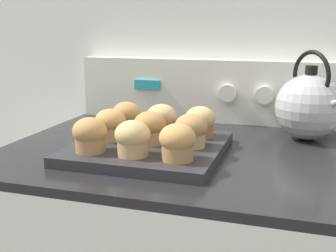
{
  "coord_description": "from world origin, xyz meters",
  "views": [
    {
      "loc": [
        0.26,
        -0.56,
        1.17
      ],
      "look_at": [
        -0.02,
        0.31,
        0.95
      ],
      "focal_mm": 45.0,
      "sensor_mm": 36.0,
      "label": 1
    }
  ],
  "objects_px": {
    "muffin_r0_c0": "(90,135)",
    "muffin_r0_c1": "(133,138)",
    "muffin_pan": "(149,148)",
    "muffin_r0_c2": "(177,142)",
    "muffin_r1_c0": "(110,125)",
    "tea_kettle": "(309,106)",
    "muffin_r1_c1": "(150,128)",
    "muffin_r2_c2": "(200,122)",
    "muffin_r2_c0": "(127,116)",
    "muffin_r2_c1": "(161,119)",
    "muffin_r1_c2": "(191,131)"
  },
  "relations": [
    {
      "from": "muffin_r1_c2",
      "to": "muffin_r2_c2",
      "type": "relative_size",
      "value": 1.0
    },
    {
      "from": "muffin_pan",
      "to": "muffin_r1_c0",
      "type": "bearing_deg",
      "value": 179.65
    },
    {
      "from": "muffin_r0_c1",
      "to": "muffin_r1_c2",
      "type": "distance_m",
      "value": 0.13
    },
    {
      "from": "muffin_r2_c1",
      "to": "muffin_r0_c1",
      "type": "bearing_deg",
      "value": -89.53
    },
    {
      "from": "muffin_r2_c0",
      "to": "muffin_r1_c0",
      "type": "bearing_deg",
      "value": -89.6
    },
    {
      "from": "muffin_r0_c2",
      "to": "muffin_r1_c0",
      "type": "height_order",
      "value": "same"
    },
    {
      "from": "muffin_r1_c0",
      "to": "muffin_r1_c1",
      "type": "bearing_deg",
      "value": 0.52
    },
    {
      "from": "muffin_r2_c2",
      "to": "tea_kettle",
      "type": "bearing_deg",
      "value": 29.93
    },
    {
      "from": "muffin_r1_c0",
      "to": "muffin_r1_c2",
      "type": "height_order",
      "value": "same"
    },
    {
      "from": "muffin_r0_c2",
      "to": "muffin_r1_c1",
      "type": "distance_m",
      "value": 0.13
    },
    {
      "from": "muffin_pan",
      "to": "muffin_r0_c2",
      "type": "relative_size",
      "value": 4.48
    },
    {
      "from": "muffin_r1_c1",
      "to": "muffin_r2_c0",
      "type": "bearing_deg",
      "value": 135.29
    },
    {
      "from": "muffin_r1_c2",
      "to": "tea_kettle",
      "type": "xyz_separation_m",
      "value": [
        0.23,
        0.22,
        0.03
      ]
    },
    {
      "from": "muffin_r2_c2",
      "to": "muffin_r1_c0",
      "type": "bearing_deg",
      "value": -153.96
    },
    {
      "from": "muffin_r1_c0",
      "to": "tea_kettle",
      "type": "relative_size",
      "value": 0.33
    },
    {
      "from": "muffin_r2_c0",
      "to": "muffin_r2_c2",
      "type": "height_order",
      "value": "same"
    },
    {
      "from": "muffin_r1_c1",
      "to": "muffin_r2_c0",
      "type": "height_order",
      "value": "same"
    },
    {
      "from": "muffin_r1_c0",
      "to": "muffin_r0_c2",
      "type": "bearing_deg",
      "value": -27.36
    },
    {
      "from": "muffin_r0_c0",
      "to": "muffin_r0_c2",
      "type": "distance_m",
      "value": 0.18
    },
    {
      "from": "muffin_r0_c1",
      "to": "muffin_r2_c2",
      "type": "relative_size",
      "value": 1.0
    },
    {
      "from": "muffin_r0_c0",
      "to": "muffin_r2_c1",
      "type": "height_order",
      "value": "same"
    },
    {
      "from": "muffin_pan",
      "to": "muffin_r1_c2",
      "type": "distance_m",
      "value": 0.1
    },
    {
      "from": "muffin_r2_c1",
      "to": "muffin_r1_c2",
      "type": "bearing_deg",
      "value": -42.88
    },
    {
      "from": "muffin_r1_c2",
      "to": "muffin_r2_c0",
      "type": "bearing_deg",
      "value": 153.78
    },
    {
      "from": "muffin_pan",
      "to": "muffin_r1_c1",
      "type": "xyz_separation_m",
      "value": [
        0.0,
        0.0,
        0.05
      ]
    },
    {
      "from": "muffin_r0_c0",
      "to": "muffin_r0_c2",
      "type": "height_order",
      "value": "same"
    },
    {
      "from": "muffin_pan",
      "to": "muffin_r2_c2",
      "type": "bearing_deg",
      "value": 44.07
    },
    {
      "from": "muffin_r1_c0",
      "to": "tea_kettle",
      "type": "xyz_separation_m",
      "value": [
        0.41,
        0.22,
        0.03
      ]
    },
    {
      "from": "muffin_r0_c0",
      "to": "muffin_r0_c2",
      "type": "xyz_separation_m",
      "value": [
        0.18,
        0.0,
        0.0
      ]
    },
    {
      "from": "muffin_pan",
      "to": "tea_kettle",
      "type": "xyz_separation_m",
      "value": [
        0.33,
        0.22,
        0.07
      ]
    },
    {
      "from": "muffin_r1_c2",
      "to": "muffin_r2_c2",
      "type": "xyz_separation_m",
      "value": [
        -0.0,
        0.09,
        0.0
      ]
    },
    {
      "from": "muffin_r0_c2",
      "to": "muffin_r2_c2",
      "type": "height_order",
      "value": "same"
    },
    {
      "from": "muffin_r1_c1",
      "to": "muffin_r2_c1",
      "type": "bearing_deg",
      "value": 91.91
    },
    {
      "from": "muffin_r1_c2",
      "to": "muffin_r2_c1",
      "type": "xyz_separation_m",
      "value": [
        -0.09,
        0.09,
        0.0
      ]
    },
    {
      "from": "muffin_r1_c2",
      "to": "muffin_r2_c2",
      "type": "distance_m",
      "value": 0.09
    },
    {
      "from": "muffin_r0_c1",
      "to": "muffin_r2_c1",
      "type": "bearing_deg",
      "value": 90.47
    },
    {
      "from": "muffin_r1_c0",
      "to": "muffin_r2_c1",
      "type": "xyz_separation_m",
      "value": [
        0.09,
        0.09,
        0.0
      ]
    },
    {
      "from": "muffin_r1_c0",
      "to": "tea_kettle",
      "type": "bearing_deg",
      "value": 28.27
    },
    {
      "from": "muffin_r0_c1",
      "to": "muffin_r2_c1",
      "type": "relative_size",
      "value": 1.0
    },
    {
      "from": "muffin_pan",
      "to": "muffin_r2_c2",
      "type": "relative_size",
      "value": 4.48
    },
    {
      "from": "muffin_r0_c0",
      "to": "muffin_r0_c1",
      "type": "bearing_deg",
      "value": 0.78
    },
    {
      "from": "muffin_pan",
      "to": "muffin_r0_c0",
      "type": "xyz_separation_m",
      "value": [
        -0.09,
        -0.09,
        0.05
      ]
    },
    {
      "from": "muffin_r2_c2",
      "to": "muffin_r1_c1",
      "type": "bearing_deg",
      "value": -135.6
    },
    {
      "from": "muffin_r1_c1",
      "to": "tea_kettle",
      "type": "relative_size",
      "value": 0.33
    },
    {
      "from": "muffin_pan",
      "to": "muffin_r0_c2",
      "type": "xyz_separation_m",
      "value": [
        0.09,
        -0.09,
        0.05
      ]
    },
    {
      "from": "muffin_r0_c1",
      "to": "muffin_r1_c1",
      "type": "height_order",
      "value": "same"
    },
    {
      "from": "muffin_r0_c2",
      "to": "muffin_r2_c0",
      "type": "xyz_separation_m",
      "value": [
        -0.18,
        0.18,
        0.0
      ]
    },
    {
      "from": "muffin_r1_c1",
      "to": "muffin_r1_c0",
      "type": "bearing_deg",
      "value": -179.48
    },
    {
      "from": "muffin_r1_c0",
      "to": "muffin_r1_c1",
      "type": "relative_size",
      "value": 1.0
    },
    {
      "from": "muffin_r0_c0",
      "to": "muffin_r2_c0",
      "type": "xyz_separation_m",
      "value": [
        0.0,
        0.19,
        0.0
      ]
    }
  ]
}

